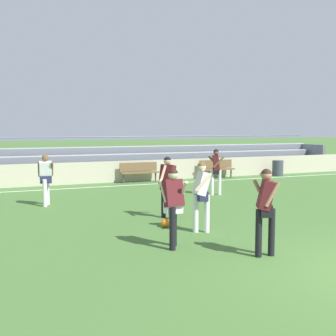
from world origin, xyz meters
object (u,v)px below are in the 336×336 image
(player_white_wide_right, at_px, (46,175))
(player_dark_overlapping, at_px, (173,201))
(bench_far_left, at_px, (139,170))
(player_dark_dropping_back, at_px, (216,168))
(player_dark_challenging, at_px, (167,181))
(player_white_trailing_run, at_px, (201,191))
(trash_bin, at_px, (278,168))
(player_dark_deep_cover, at_px, (266,204))
(soccer_ball, at_px, (165,223))
(bench_near_bin, at_px, (217,167))
(bleacher_stand, at_px, (122,160))

(player_white_wide_right, bearing_deg, player_dark_overlapping, -73.46)
(bench_far_left, bearing_deg, player_dark_dropping_back, -73.65)
(player_dark_challenging, height_order, player_white_trailing_run, player_dark_challenging)
(trash_bin, relative_size, player_dark_dropping_back, 0.47)
(player_dark_challenging, height_order, player_white_wide_right, player_dark_challenging)
(player_dark_deep_cover, bearing_deg, player_white_wide_right, 113.76)
(player_dark_dropping_back, xyz_separation_m, player_dark_deep_cover, (-2.90, -7.15, 0.01))
(player_dark_challenging, relative_size, player_white_wide_right, 1.04)
(player_dark_challenging, bearing_deg, trash_bin, 38.61)
(player_white_wide_right, bearing_deg, player_dark_dropping_back, -1.65)
(player_white_trailing_run, bearing_deg, trash_bin, 45.10)
(player_white_wide_right, distance_m, soccer_ball, 4.97)
(soccer_ball, bearing_deg, player_dark_overlapping, -107.52)
(player_dark_overlapping, height_order, soccer_ball, player_dark_overlapping)
(bench_far_left, relative_size, player_dark_deep_cover, 1.04)
(player_white_wide_right, bearing_deg, player_dark_deep_cover, -66.24)
(player_dark_deep_cover, bearing_deg, bench_near_bin, 64.79)
(player_white_trailing_run, relative_size, player_dark_overlapping, 1.02)
(bench_near_bin, bearing_deg, soccer_ball, -126.11)
(bench_far_left, relative_size, player_white_trailing_run, 1.06)
(trash_bin, xyz_separation_m, player_dark_deep_cover, (-9.03, -11.55, 0.63))
(player_white_trailing_run, bearing_deg, player_white_wide_right, 120.25)
(player_dark_challenging, distance_m, soccer_ball, 1.43)
(player_dark_dropping_back, bearing_deg, soccer_ball, -132.41)
(player_dark_overlapping, height_order, player_dark_dropping_back, player_dark_dropping_back)
(bleacher_stand, relative_size, player_dark_dropping_back, 14.53)
(player_dark_deep_cover, bearing_deg, trash_bin, 51.96)
(bench_near_bin, xyz_separation_m, player_dark_overlapping, (-7.01, -10.63, 0.45))
(player_dark_overlapping, bearing_deg, trash_bin, 44.59)
(player_dark_overlapping, bearing_deg, bench_near_bin, 56.61)
(bleacher_stand, distance_m, soccer_ball, 11.83)
(player_dark_challenging, height_order, player_dark_dropping_back, player_dark_challenging)
(player_dark_challenging, bearing_deg, bleacher_stand, 79.73)
(bench_near_bin, bearing_deg, bench_far_left, 180.00)
(bench_near_bin, bearing_deg, player_dark_dropping_back, -119.68)
(bleacher_stand, relative_size, player_dark_challenging, 14.51)
(bench_far_left, bearing_deg, player_white_trailing_run, -100.36)
(player_white_trailing_run, height_order, player_dark_overlapping, player_white_trailing_run)
(trash_bin, xyz_separation_m, player_dark_challenging, (-9.41, -7.51, 0.63))
(bench_far_left, xyz_separation_m, player_dark_overlapping, (-2.93, -10.63, 0.45))
(player_dark_challenging, height_order, soccer_ball, player_dark_challenging)
(soccer_ball, bearing_deg, player_dark_deep_cover, -74.49)
(bleacher_stand, height_order, player_dark_overlapping, bleacher_stand)
(bench_far_left, relative_size, bench_near_bin, 1.00)
(bench_near_bin, distance_m, player_dark_deep_cover, 13.13)
(bleacher_stand, xyz_separation_m, trash_bin, (7.49, -3.07, -0.44))
(soccer_ball, bearing_deg, trash_bin, 40.69)
(bench_near_bin, distance_m, trash_bin, 3.46)
(trash_bin, distance_m, player_dark_overlapping, 14.69)
(player_white_wide_right, xyz_separation_m, soccer_ball, (2.38, -4.28, -0.88))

